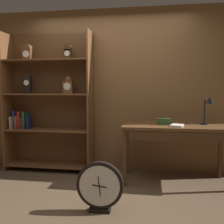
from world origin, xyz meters
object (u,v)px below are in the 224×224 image
at_px(workbench, 175,132).
at_px(desk_lamp, 208,106).
at_px(bookshelf, 47,103).
at_px(open_repair_manual, 177,125).
at_px(round_clock_large, 100,186).
at_px(toolbox_small, 164,121).

distance_m(workbench, desk_lamp, 0.61).
distance_m(bookshelf, open_repair_manual, 2.08).
bearing_deg(open_repair_manual, workbench, 116.21).
height_order(workbench, round_clock_large, workbench).
distance_m(bookshelf, desk_lamp, 2.48).
bearing_deg(desk_lamp, bookshelf, 176.33).
xyz_separation_m(workbench, toolbox_small, (-0.16, 0.06, 0.14)).
xyz_separation_m(bookshelf, toolbox_small, (1.85, -0.23, -0.23)).
bearing_deg(round_clock_large, desk_lamp, 41.35).
relative_size(bookshelf, round_clock_large, 4.01).
bearing_deg(workbench, toolbox_small, 158.05).
bearing_deg(round_clock_large, toolbox_small, 57.04).
xyz_separation_m(bookshelf, desk_lamp, (2.47, -0.16, 0.00)).
bearing_deg(open_repair_manual, toolbox_small, 154.55).
distance_m(bookshelf, toolbox_small, 1.88).
distance_m(toolbox_small, open_repair_manual, 0.23).
xyz_separation_m(bookshelf, round_clock_large, (1.14, -1.33, -0.81)).
distance_m(desk_lamp, toolbox_small, 0.67).
relative_size(bookshelf, desk_lamp, 5.31).
bearing_deg(open_repair_manual, round_clock_large, -117.79).
xyz_separation_m(open_repair_manual, round_clock_large, (-0.88, -0.95, -0.55)).
bearing_deg(desk_lamp, toolbox_small, -173.18).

